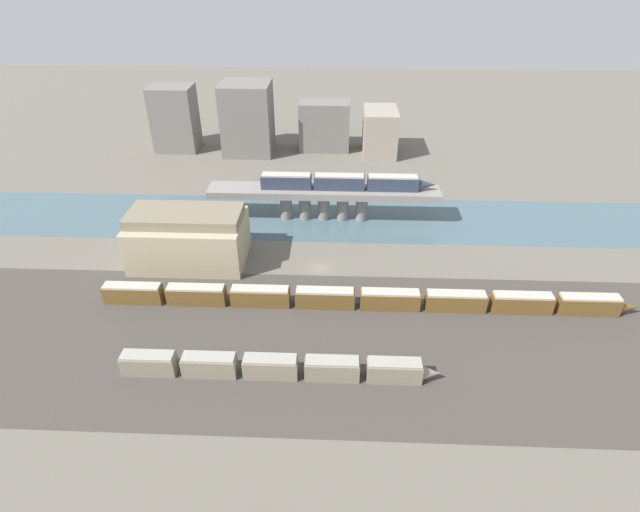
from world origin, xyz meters
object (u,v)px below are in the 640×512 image
at_px(train_yard_mid, 364,299).
at_px(warehouse_building, 188,237).
at_px(train_on_bridge, 345,182).
at_px(train_yard_near, 277,367).

bearing_deg(train_yard_mid, warehouse_building, 157.64).
distance_m(train_on_bridge, train_yard_mid, 37.85).
bearing_deg(train_on_bridge, warehouse_building, -149.12).
distance_m(train_yard_near, train_yard_mid, 24.23).
bearing_deg(train_yard_near, train_yard_mid, 51.62).
xyz_separation_m(train_yard_near, warehouse_building, (-23.54, 34.86, 3.89)).
bearing_deg(warehouse_building, train_yard_mid, -22.36).
relative_size(train_on_bridge, warehouse_building, 1.75).
bearing_deg(warehouse_building, train_on_bridge, 30.88).
relative_size(train_yard_near, train_yard_mid, 0.50).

